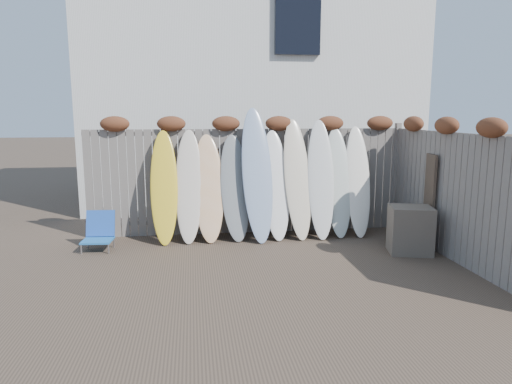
{
  "coord_description": "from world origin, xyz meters",
  "views": [
    {
      "loc": [
        -1.04,
        -6.18,
        2.29
      ],
      "look_at": [
        0.0,
        1.2,
        1.0
      ],
      "focal_mm": 32.0,
      "sensor_mm": 36.0,
      "label": 1
    }
  ],
  "objects": [
    {
      "name": "surfboard_4",
      "position": [
        0.12,
        1.9,
        1.2
      ],
      "size": [
        0.62,
        0.88,
        2.4
      ],
      "primitive_type": "ellipsoid",
      "rotation": [
        -0.31,
        0.0,
        0.09
      ],
      "color": "#8498BA",
      "rests_on": "ground"
    },
    {
      "name": "surfboard_7",
      "position": [
        1.32,
        1.94,
        1.09
      ],
      "size": [
        0.56,
        0.81,
        2.18
      ],
      "primitive_type": "ellipsoid",
      "rotation": [
        -0.31,
        0.0,
        -0.1
      ],
      "color": "silver",
      "rests_on": "ground"
    },
    {
      "name": "surfboard_2",
      "position": [
        -0.76,
        1.97,
        0.96
      ],
      "size": [
        0.57,
        0.71,
        1.92
      ],
      "primitive_type": "ellipsoid",
      "rotation": [
        -0.31,
        0.0,
        0.05
      ],
      "color": "tan",
      "rests_on": "ground"
    },
    {
      "name": "lattice_panel",
      "position": [
        3.02,
        1.28,
        0.81
      ],
      "size": [
        0.25,
        1.06,
        1.61
      ],
      "primitive_type": "cube",
      "rotation": [
        0.0,
        0.0,
        -0.19
      ],
      "color": "brown",
      "rests_on": "ground"
    },
    {
      "name": "beach_chair",
      "position": [
        -2.64,
        1.64,
        0.3
      ],
      "size": [
        0.52,
        0.55,
        0.64
      ],
      "color": "#236BB1",
      "rests_on": "ground"
    },
    {
      "name": "surfboard_0",
      "position": [
        -1.54,
        1.95,
        1.0
      ],
      "size": [
        0.49,
        0.71,
        2.0
      ],
      "primitive_type": "ellipsoid",
      "rotation": [
        -0.31,
        0.0,
        0.01
      ],
      "color": "yellow",
      "rests_on": "ground"
    },
    {
      "name": "surfboard_1",
      "position": [
        -1.11,
        1.98,
        1.0
      ],
      "size": [
        0.53,
        0.74,
        2.01
      ],
      "primitive_type": "ellipsoid",
      "rotation": [
        -0.31,
        0.0,
        -0.07
      ],
      "color": "beige",
      "rests_on": "ground"
    },
    {
      "name": "back_fence",
      "position": [
        0.06,
        2.39,
        1.18
      ],
      "size": [
        6.05,
        0.28,
        2.24
      ],
      "color": "slate",
      "rests_on": "ground"
    },
    {
      "name": "surfboard_8",
      "position": [
        1.67,
        1.99,
        1.01
      ],
      "size": [
        0.52,
        0.74,
        2.03
      ],
      "primitive_type": "ellipsoid",
      "rotation": [
        -0.31,
        0.0,
        -0.05
      ],
      "color": "silver",
      "rests_on": "ground"
    },
    {
      "name": "surfboard_5",
      "position": [
        0.47,
        1.96,
        0.99
      ],
      "size": [
        0.54,
        0.73,
        1.99
      ],
      "primitive_type": "ellipsoid",
      "rotation": [
        -0.31,
        0.0,
        0.06
      ],
      "color": "white",
      "rests_on": "ground"
    },
    {
      "name": "right_fence",
      "position": [
        2.99,
        0.25,
        1.14
      ],
      "size": [
        0.28,
        4.4,
        2.24
      ],
      "color": "slate",
      "rests_on": "ground"
    },
    {
      "name": "surfboard_9",
      "position": [
        2.05,
        1.97,
        1.03
      ],
      "size": [
        0.51,
        0.76,
        2.05
      ],
      "primitive_type": "ellipsoid",
      "rotation": [
        -0.31,
        0.0,
        -0.08
      ],
      "color": "white",
      "rests_on": "ground"
    },
    {
      "name": "house",
      "position": [
        0.5,
        6.5,
        3.2
      ],
      "size": [
        8.5,
        5.5,
        6.33
      ],
      "color": "silver",
      "rests_on": "ground"
    },
    {
      "name": "wooden_crate",
      "position": [
        2.51,
        0.7,
        0.39
      ],
      "size": [
        0.78,
        0.7,
        0.78
      ],
      "primitive_type": "cube",
      "rotation": [
        0.0,
        0.0,
        -0.24
      ],
      "color": "brown",
      "rests_on": "ground"
    },
    {
      "name": "surfboard_3",
      "position": [
        -0.27,
        1.98,
        0.95
      ],
      "size": [
        0.6,
        0.73,
        1.91
      ],
      "primitive_type": "ellipsoid",
      "rotation": [
        -0.31,
        0.0,
        0.1
      ],
      "color": "slate",
      "rests_on": "ground"
    },
    {
      "name": "surfboard_6",
      "position": [
        0.88,
        1.96,
        1.1
      ],
      "size": [
        0.56,
        0.82,
        2.19
      ],
      "primitive_type": "ellipsoid",
      "rotation": [
        -0.31,
        0.0,
        0.1
      ],
      "color": "beige",
      "rests_on": "ground"
    },
    {
      "name": "ground",
      "position": [
        0.0,
        0.0,
        0.0
      ],
      "size": [
        80.0,
        80.0,
        0.0
      ],
      "primitive_type": "plane",
      "color": "#493A2D"
    }
  ]
}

